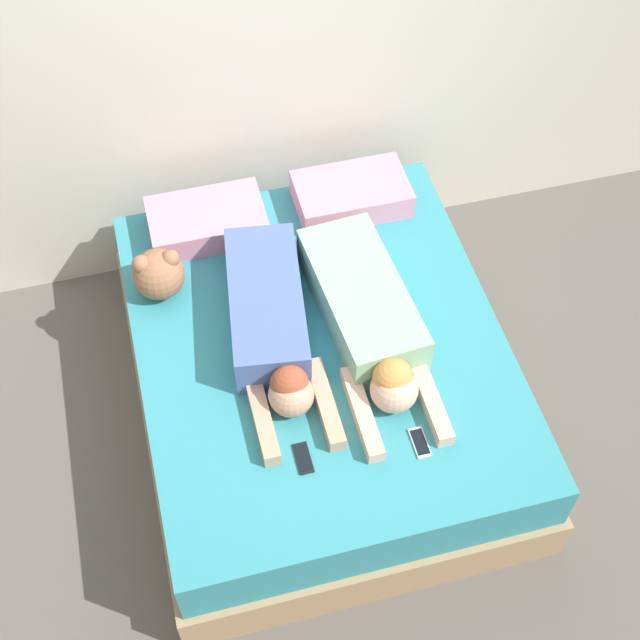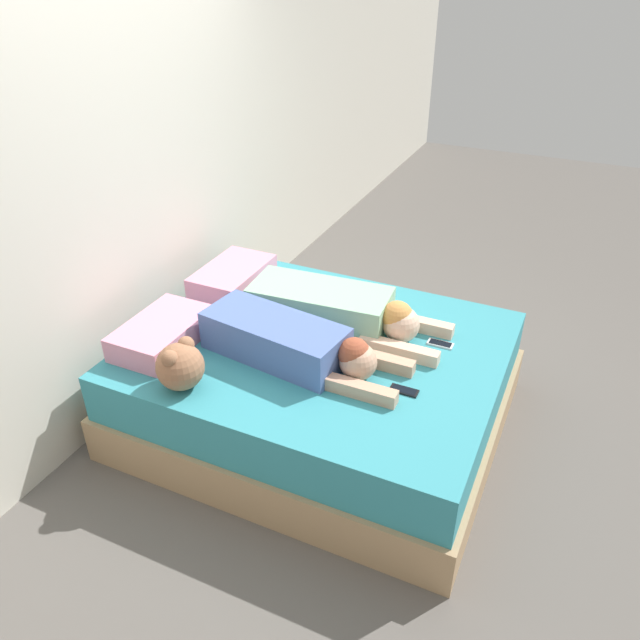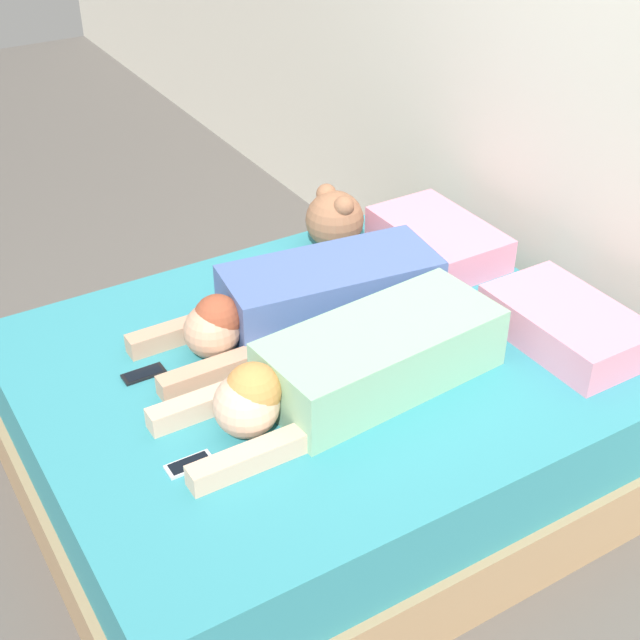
# 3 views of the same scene
# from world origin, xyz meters

# --- Properties ---
(ground_plane) EXTENTS (12.00, 12.00, 0.00)m
(ground_plane) POSITION_xyz_m (0.00, 0.00, 0.00)
(ground_plane) COLOR #5B5651
(wall_back) EXTENTS (12.00, 0.06, 2.60)m
(wall_back) POSITION_xyz_m (0.00, 1.16, 1.30)
(wall_back) COLOR beige
(wall_back) RESTS_ON ground_plane
(bed) EXTENTS (1.67, 2.02, 0.55)m
(bed) POSITION_xyz_m (0.00, 0.00, 0.27)
(bed) COLOR tan
(bed) RESTS_ON ground_plane
(pillow_head_left) EXTENTS (0.55, 0.34, 0.14)m
(pillow_head_left) POSITION_xyz_m (-0.36, 0.78, 0.62)
(pillow_head_left) COLOR pink
(pillow_head_left) RESTS_ON bed
(pillow_head_right) EXTENTS (0.55, 0.34, 0.14)m
(pillow_head_right) POSITION_xyz_m (0.36, 0.78, 0.62)
(pillow_head_right) COLOR pink
(pillow_head_right) RESTS_ON bed
(person_left) EXTENTS (0.42, 1.13, 0.22)m
(person_left) POSITION_xyz_m (-0.20, 0.06, 0.65)
(person_left) COLOR #4C66A5
(person_left) RESTS_ON bed
(person_right) EXTENTS (0.41, 1.16, 0.23)m
(person_right) POSITION_xyz_m (0.22, -0.02, 0.65)
(person_right) COLOR #8CBF99
(person_right) RESTS_ON bed
(cell_phone_left) EXTENTS (0.06, 0.14, 0.01)m
(cell_phone_left) POSITION_xyz_m (-0.21, -0.56, 0.55)
(cell_phone_left) COLOR black
(cell_phone_left) RESTS_ON bed
(cell_phone_right) EXTENTS (0.06, 0.14, 0.01)m
(cell_phone_right) POSITION_xyz_m (0.26, -0.61, 0.55)
(cell_phone_right) COLOR silver
(cell_phone_right) RESTS_ON bed
(plush_toy) EXTENTS (0.24, 0.24, 0.25)m
(plush_toy) POSITION_xyz_m (-0.64, 0.46, 0.67)
(plush_toy) COLOR #996647
(plush_toy) RESTS_ON bed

